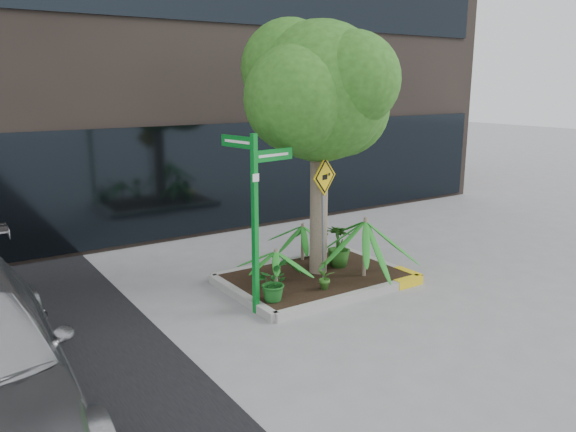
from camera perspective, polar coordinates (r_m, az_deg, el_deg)
ground at (r=10.25m, az=2.92°, el=-7.45°), size 80.00×80.00×0.00m
planter at (r=10.55m, az=3.05°, el=-6.25°), size 3.35×2.36×0.15m
tree at (r=10.15m, az=3.23°, el=12.46°), size 3.18×2.82×4.77m
palm_front at (r=10.30m, az=7.88°, el=-0.53°), size 1.25×1.25×1.39m
palm_left at (r=9.72m, az=-1.26°, el=-3.65°), size 0.78×0.78×0.86m
palm_back at (r=11.21m, az=1.51°, el=-1.01°), size 0.85×0.85×0.95m
shrub_a at (r=9.24m, az=-1.64°, el=-6.69°), size 0.80×0.80×0.64m
shrub_b at (r=10.94m, az=5.19°, el=-3.02°), size 0.64×0.64×0.83m
shrub_c at (r=9.75m, az=3.77°, el=-5.66°), size 0.43×0.43×0.63m
shrub_d at (r=11.49m, az=3.20°, el=-2.56°), size 0.52×0.52×0.68m
street_sign_post at (r=8.81m, az=-3.36°, el=1.24°), size 0.93×0.85×2.90m
cattle_sign at (r=9.94m, az=3.68°, el=1.88°), size 0.66×0.25×2.24m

